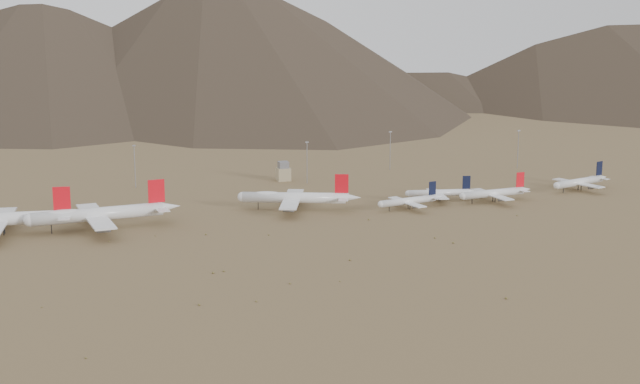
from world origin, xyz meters
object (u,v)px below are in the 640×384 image
object	(u,v)px
widebody_west	(1,219)
narrowbody_a	(410,201)
control_tower	(283,172)
narrowbody_b	(440,193)
widebody_east	(295,197)
widebody_centre	(99,214)

from	to	relation	value
widebody_west	narrowbody_a	xyz separation A→B (m)	(205.41, -5.53, -3.19)
control_tower	narrowbody_b	bearing A→B (deg)	-50.36
widebody_west	widebody_east	world-z (taller)	widebody_west
widebody_west	widebody_east	xyz separation A→B (m)	(146.07, 9.86, -0.83)
widebody_centre	control_tower	size ratio (longest dim) A/B	6.25
narrowbody_a	widebody_centre	bearing A→B (deg)	167.80
widebody_centre	narrowbody_b	bearing A→B (deg)	-2.61
widebody_east	narrowbody_a	bearing A→B (deg)	5.91
widebody_centre	narrowbody_a	distance (m)	161.04
widebody_centre	narrowbody_a	bearing A→B (deg)	-7.12
widebody_west	widebody_centre	distance (m)	44.54
control_tower	widebody_west	bearing A→B (deg)	-150.54
widebody_west	widebody_centre	xyz separation A→B (m)	(44.43, -3.25, 0.13)
narrowbody_a	narrowbody_b	distance (m)	28.23
widebody_west	control_tower	distance (m)	185.44
widebody_centre	control_tower	world-z (taller)	widebody_centre
widebody_west	narrowbody_a	world-z (taller)	widebody_west
widebody_west	narrowbody_b	xyz separation A→B (m)	(229.77, 8.74, -3.15)
widebody_east	control_tower	xyz separation A→B (m)	(15.37, 81.34, -1.41)
widebody_east	narrowbody_b	world-z (taller)	widebody_east
widebody_east	narrowbody_b	distance (m)	83.74
widebody_centre	narrowbody_b	size ratio (longest dim) A/B	1.83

